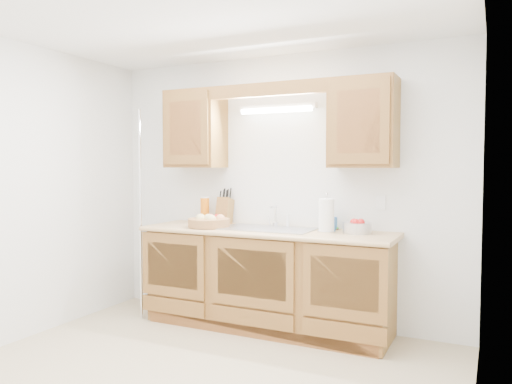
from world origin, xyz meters
The scene contains 17 objects.
room centered at (0.00, 0.00, 1.25)m, with size 3.52×3.50×2.50m.
base_cabinets centered at (0.00, 1.20, 0.44)m, with size 2.20×0.60×0.86m, color brown.
countertop centered at (0.00, 1.19, 0.88)m, with size 2.30×0.63×0.04m, color tan.
upper_cabinet_left centered at (-0.83, 1.33, 1.83)m, with size 0.55×0.33×0.75m, color brown.
upper_cabinet_right centered at (0.83, 1.33, 1.83)m, with size 0.55×0.33×0.75m, color brown.
valance centered at (0.00, 1.19, 2.14)m, with size 2.20×0.05×0.12m, color brown.
fluorescent_fixture centered at (0.00, 1.42, 2.00)m, with size 0.76×0.08×0.08m.
sink centered at (0.00, 1.21, 0.83)m, with size 0.84×0.46×0.36m.
wire_shelf_pole centered at (-1.20, 0.94, 1.00)m, with size 0.03×0.03×2.00m, color silver.
outlet_plate centered at (0.95, 1.49, 1.15)m, with size 0.08×0.01×0.12m, color white.
fruit_basket centered at (-0.54, 1.10, 0.95)m, with size 0.42×0.42×0.12m.
knife_block centered at (-0.54, 1.39, 1.03)m, with size 0.14×0.22×0.36m.
orange_canister centered at (-0.75, 1.36, 1.03)m, with size 0.11×0.11×0.26m.
soap_bottle centered at (0.54, 1.41, 0.98)m, with size 0.08×0.08×0.17m, color blue.
sponge centered at (0.54, 1.44, 0.91)m, with size 0.11×0.09×0.02m.
paper_towel centered at (0.54, 1.25, 1.04)m, with size 0.16×0.16×0.34m.
apple_bowl centered at (0.80, 1.27, 0.95)m, with size 0.29×0.29×0.12m.
Camera 1 is at (1.84, -2.84, 1.47)m, focal length 35.00 mm.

